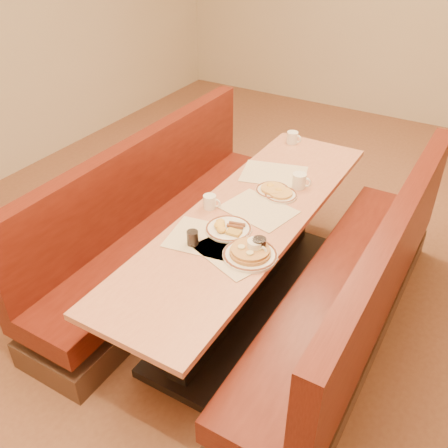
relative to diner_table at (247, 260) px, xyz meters
The scene contains 19 objects.
ground 0.37m from the diner_table, ahead, with size 8.00×8.00×0.00m, color #9E6647.
room_envelope 1.56m from the diner_table, ahead, with size 6.04×8.04×2.82m.
diner_table is the anchor object (origin of this frame).
booth_left 0.73m from the diner_table, behind, with size 0.55×2.50×1.05m.
booth_right 0.73m from the diner_table, ahead, with size 0.55×2.50×1.05m.
placemat_near_left 0.54m from the diner_table, 102.35° to the right, with size 0.45×0.34×0.00m, color beige.
placemat_near_right 0.57m from the diner_table, 73.64° to the right, with size 0.41×0.31×0.00m, color beige.
placemat_far_left 0.67m from the diner_table, 99.43° to the left, with size 0.45×0.34×0.00m, color beige.
placemat_far_right 0.39m from the diner_table, 62.67° to the left, with size 0.43×0.32×0.00m, color beige.
pancake_plate 0.60m from the diner_table, 61.14° to the right, with size 0.31×0.31×0.07m.
eggs_plate 0.46m from the diner_table, 94.80° to the right, with size 0.28×0.28×0.06m.
extra_plate_mid 0.50m from the diner_table, 74.36° to the left, with size 0.22×0.22×0.04m.
extra_plate_far 0.50m from the diner_table, 88.23° to the left, with size 0.23×0.23×0.05m.
coffee_mug_a 0.61m from the diner_table, 57.10° to the right, with size 0.13×0.09×0.10m.
coffee_mug_b 0.49m from the diner_table, 164.56° to the right, with size 0.12×0.08×0.09m.
coffee_mug_c 0.65m from the diner_table, 73.20° to the left, with size 0.13×0.09×0.10m.
coffee_mug_d 1.19m from the diner_table, 99.99° to the left, with size 0.13×0.09×0.09m.
soda_tumbler_near 0.63m from the diner_table, 104.93° to the right, with size 0.07×0.07×0.09m.
soda_tumbler_mid 0.60m from the diner_table, 54.45° to the right, with size 0.08×0.08×0.11m.
Camera 1 is at (1.21, -2.36, 2.46)m, focal length 40.00 mm.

